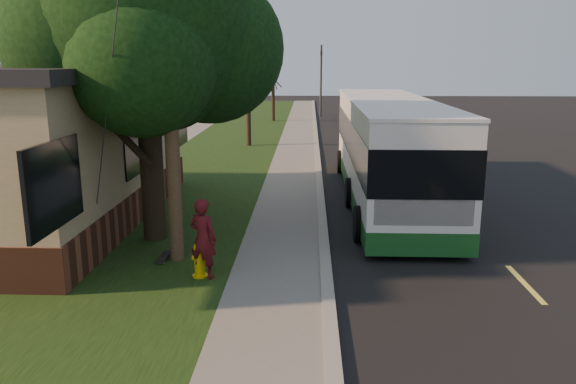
{
  "coord_description": "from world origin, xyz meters",
  "views": [
    {
      "loc": [
        -0.38,
        -10.75,
        4.42
      ],
      "look_at": [
        -0.85,
        1.56,
        1.5
      ],
      "focal_mm": 35.0,
      "sensor_mm": 36.0,
      "label": 1
    }
  ],
  "objects_px": {
    "bare_tree_far": "(273,94)",
    "dumpster": "(104,166)",
    "skateboarder": "(203,238)",
    "utility_pole": "(167,49)",
    "traffic_signal": "(321,76)",
    "transit_bus": "(388,147)",
    "leafy_tree": "(147,26)",
    "distant_car": "(369,112)",
    "bare_tree_near": "(248,105)",
    "skateboard_main": "(164,257)",
    "fire_hydrant": "(199,260)"
  },
  "relations": [
    {
      "from": "bare_tree_near",
      "to": "skateboarder",
      "type": "height_order",
      "value": "bare_tree_near"
    },
    {
      "from": "leafy_tree",
      "to": "transit_bus",
      "type": "xyz_separation_m",
      "value": [
        6.29,
        4.3,
        -3.46
      ]
    },
    {
      "from": "skateboarder",
      "to": "skateboard_main",
      "type": "height_order",
      "value": "skateboarder"
    },
    {
      "from": "bare_tree_far",
      "to": "skateboarder",
      "type": "distance_m",
      "value": 30.06
    },
    {
      "from": "fire_hydrant",
      "to": "transit_bus",
      "type": "distance_m",
      "value": 8.5
    },
    {
      "from": "skateboard_main",
      "to": "dumpster",
      "type": "height_order",
      "value": "dumpster"
    },
    {
      "from": "bare_tree_far",
      "to": "traffic_signal",
      "type": "relative_size",
      "value": 0.73
    },
    {
      "from": "traffic_signal",
      "to": "dumpster",
      "type": "height_order",
      "value": "traffic_signal"
    },
    {
      "from": "utility_pole",
      "to": "leafy_tree",
      "type": "height_order",
      "value": "utility_pole"
    },
    {
      "from": "transit_bus",
      "to": "skateboard_main",
      "type": "bearing_deg",
      "value": -133.78
    },
    {
      "from": "leafy_tree",
      "to": "transit_bus",
      "type": "height_order",
      "value": "leafy_tree"
    },
    {
      "from": "bare_tree_far",
      "to": "skateboarder",
      "type": "xyz_separation_m",
      "value": [
        0.5,
        -30.04,
        -1.1
      ]
    },
    {
      "from": "bare_tree_near",
      "to": "dumpster",
      "type": "xyz_separation_m",
      "value": [
        -4.38,
        -8.83,
        -1.53
      ]
    },
    {
      "from": "bare_tree_far",
      "to": "utility_pole",
      "type": "bearing_deg",
      "value": -90.6
    },
    {
      "from": "bare_tree_near",
      "to": "dumpster",
      "type": "distance_m",
      "value": 9.97
    },
    {
      "from": "fire_hydrant",
      "to": "bare_tree_near",
      "type": "distance_m",
      "value": 18.1
    },
    {
      "from": "dumpster",
      "to": "bare_tree_near",
      "type": "bearing_deg",
      "value": 63.65
    },
    {
      "from": "fire_hydrant",
      "to": "distant_car",
      "type": "height_order",
      "value": "distant_car"
    },
    {
      "from": "leafy_tree",
      "to": "skateboarder",
      "type": "height_order",
      "value": "leafy_tree"
    },
    {
      "from": "bare_tree_near",
      "to": "distant_car",
      "type": "bearing_deg",
      "value": 59.13
    },
    {
      "from": "distant_car",
      "to": "bare_tree_near",
      "type": "bearing_deg",
      "value": -116.04
    },
    {
      "from": "bare_tree_far",
      "to": "dumpster",
      "type": "height_order",
      "value": "bare_tree_far"
    },
    {
      "from": "bare_tree_near",
      "to": "traffic_signal",
      "type": "bearing_deg",
      "value": 75.96
    },
    {
      "from": "utility_pole",
      "to": "distant_car",
      "type": "distance_m",
      "value": 30.7
    },
    {
      "from": "bare_tree_far",
      "to": "leafy_tree",
      "type": "bearing_deg",
      "value": -92.45
    },
    {
      "from": "bare_tree_near",
      "to": "skateboarder",
      "type": "relative_size",
      "value": 2.59
    },
    {
      "from": "fire_hydrant",
      "to": "skateboarder",
      "type": "relative_size",
      "value": 0.45
    },
    {
      "from": "traffic_signal",
      "to": "fire_hydrant",
      "type": "bearing_deg",
      "value": -95.21
    },
    {
      "from": "fire_hydrant",
      "to": "bare_tree_far",
      "type": "bearing_deg",
      "value": 90.76
    },
    {
      "from": "traffic_signal",
      "to": "skateboarder",
      "type": "xyz_separation_m",
      "value": [
        -3.0,
        -34.04,
        -2.26
      ]
    },
    {
      "from": "utility_pole",
      "to": "skateboard_main",
      "type": "bearing_deg",
      "value": -177.49
    },
    {
      "from": "utility_pole",
      "to": "dumpster",
      "type": "relative_size",
      "value": 5.79
    },
    {
      "from": "bare_tree_far",
      "to": "skateboard_main",
      "type": "xyz_separation_m",
      "value": [
        -0.6,
        -29.02,
        -1.88
      ]
    },
    {
      "from": "bare_tree_far",
      "to": "distant_car",
      "type": "xyz_separation_m",
      "value": [
        7.0,
        0.54,
        -1.34
      ]
    },
    {
      "from": "transit_bus",
      "to": "bare_tree_near",
      "type": "bearing_deg",
      "value": 116.97
    },
    {
      "from": "skateboard_main",
      "to": "distant_car",
      "type": "bearing_deg",
      "value": 75.58
    },
    {
      "from": "distant_car",
      "to": "traffic_signal",
      "type": "bearing_deg",
      "value": 140.17
    },
    {
      "from": "skateboard_main",
      "to": "distant_car",
      "type": "height_order",
      "value": "distant_car"
    },
    {
      "from": "leafy_tree",
      "to": "skateboarder",
      "type": "relative_size",
      "value": 4.7
    },
    {
      "from": "skateboard_main",
      "to": "dumpster",
      "type": "distance_m",
      "value": 9.25
    },
    {
      "from": "bare_tree_near",
      "to": "skateboard_main",
      "type": "bearing_deg",
      "value": -90.34
    },
    {
      "from": "dumpster",
      "to": "skateboard_main",
      "type": "bearing_deg",
      "value": -62.44
    },
    {
      "from": "dumpster",
      "to": "leafy_tree",
      "type": "bearing_deg",
      "value": -60.39
    },
    {
      "from": "traffic_signal",
      "to": "transit_bus",
      "type": "relative_size",
      "value": 0.46
    },
    {
      "from": "traffic_signal",
      "to": "leafy_tree",
      "type": "bearing_deg",
      "value": -98.47
    },
    {
      "from": "utility_pole",
      "to": "traffic_signal",
      "type": "distance_m",
      "value": 33.26
    },
    {
      "from": "bare_tree_near",
      "to": "skateboarder",
      "type": "distance_m",
      "value": 18.11
    },
    {
      "from": "bare_tree_far",
      "to": "dumpster",
      "type": "bearing_deg",
      "value": -103.17
    },
    {
      "from": "fire_hydrant",
      "to": "distant_car",
      "type": "relative_size",
      "value": 0.19
    },
    {
      "from": "leafy_tree",
      "to": "transit_bus",
      "type": "bearing_deg",
      "value": 34.38
    }
  ]
}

